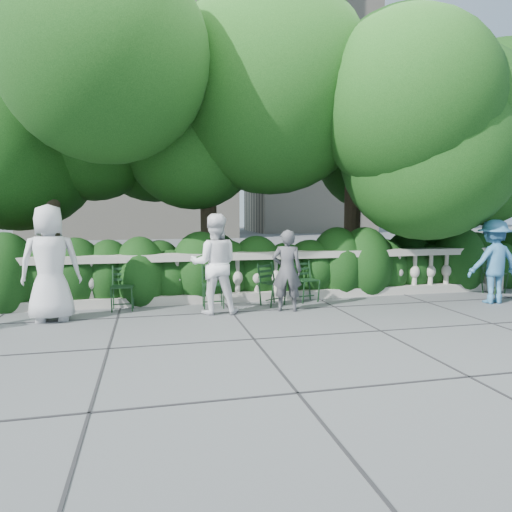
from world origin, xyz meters
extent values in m
plane|color=#4A4D51|center=(0.00, 0.00, 0.00)|extent=(90.00, 90.00, 0.00)
cube|color=#9E998E|center=(0.00, 1.80, 0.09)|extent=(12.00, 0.32, 0.18)
cube|color=#9E998E|center=(0.00, 1.80, 0.93)|extent=(12.00, 0.36, 0.14)
cube|color=#9E998E|center=(5.78, 1.80, 0.50)|extent=(0.44, 0.44, 1.00)
cylinder|color=#3F3023|center=(-4.00, 3.40, 1.40)|extent=(0.40, 0.40, 2.80)
ellipsoid|color=black|center=(-4.00, 2.96, 3.68)|extent=(5.28, 5.28, 3.96)
cylinder|color=#3F3023|center=(-0.50, 4.00, 1.70)|extent=(0.40, 0.40, 3.40)
ellipsoid|color=black|center=(-0.50, 3.48, 4.44)|extent=(6.24, 6.24, 4.68)
cylinder|color=#3F3023|center=(3.00, 3.30, 1.50)|extent=(0.40, 0.40, 3.00)
ellipsoid|color=black|center=(3.00, 2.84, 3.92)|extent=(5.52, 5.52, 4.14)
cylinder|color=#3F3023|center=(6.00, 3.80, 1.30)|extent=(0.40, 0.40, 2.60)
ellipsoid|color=black|center=(6.00, 3.40, 3.40)|extent=(4.80, 4.80, 3.60)
cube|color=#A09684|center=(12.00, 32.00, 16.00)|extent=(10.00, 8.00, 32.00)
imported|color=silver|center=(-3.54, 0.85, 0.97)|extent=(1.00, 0.69, 1.95)
imported|color=#434449|center=(0.51, 0.69, 0.75)|extent=(0.62, 0.50, 1.50)
imported|color=white|center=(-0.81, 0.81, 0.90)|extent=(0.95, 0.78, 1.79)
imported|color=teal|center=(4.74, 0.47, 0.83)|extent=(1.08, 0.63, 1.67)
camera|label=1|loc=(-1.92, -7.24, 1.84)|focal=32.00mm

